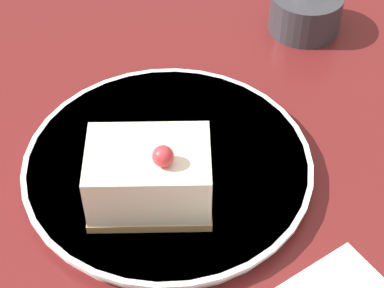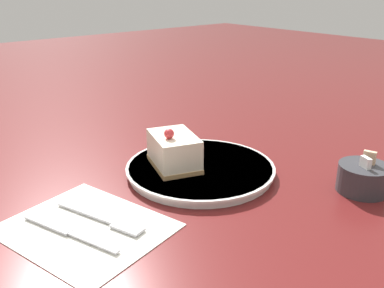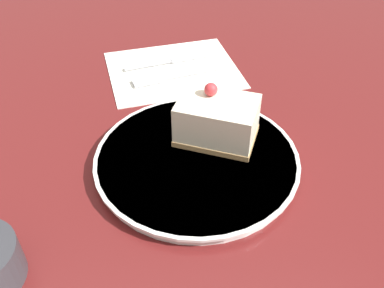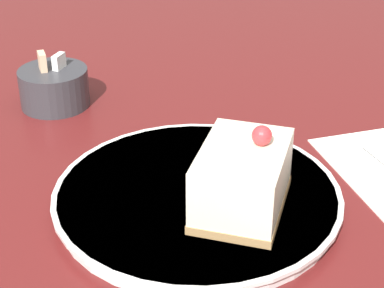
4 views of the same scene
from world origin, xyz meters
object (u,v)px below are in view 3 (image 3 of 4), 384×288
plate (197,160)px  knife (180,59)px  fork (170,77)px  cake_slice (217,120)px

plate → knife: plate is taller
plate → fork: 0.22m
fork → plate: bearing=171.4°
cake_slice → knife: 0.25m
plate → knife: 0.28m
plate → knife: bearing=4.1°
cake_slice → plate: bearing=162.4°
fork → cake_slice: bearing=-178.1°
cake_slice → fork: 0.19m
plate → fork: size_ratio=1.73×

